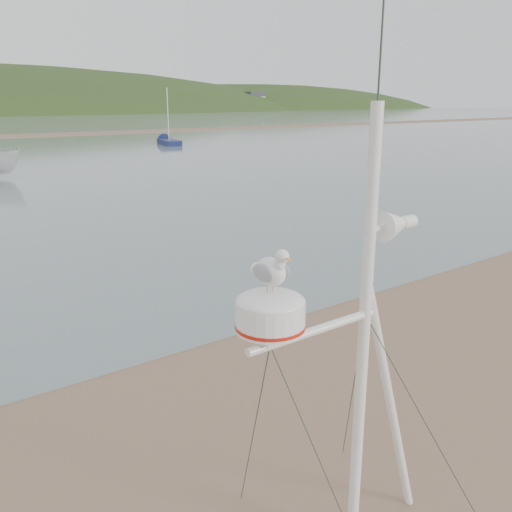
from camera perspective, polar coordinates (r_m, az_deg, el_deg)
mast_rig at (r=5.54m, az=10.62°, el=-18.25°), size 2.36×2.52×5.32m
sailboat_blue_far at (r=58.29m, az=-9.50°, el=11.85°), size 2.84×6.23×6.05m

